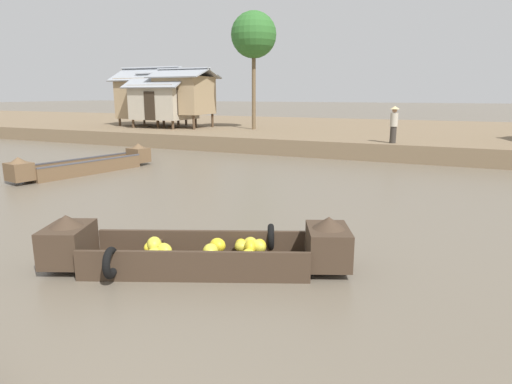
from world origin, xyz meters
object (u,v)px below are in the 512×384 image
(stilt_house_mid_left, at_px, (164,101))
(palm_tree_far, at_px, (254,35))
(stilt_house_mid_right, at_px, (185,94))
(vendor_person, at_px, (394,123))
(stilt_house_left, at_px, (152,97))
(banana_boat, at_px, (198,250))
(cargo_boat_upstream, at_px, (86,165))

(stilt_house_mid_left, distance_m, palm_tree_far, 7.35)
(stilt_house_mid_right, xyz_separation_m, vendor_person, (13.80, -4.08, -1.23))
(stilt_house_left, height_order, vendor_person, stilt_house_left)
(stilt_house_left, height_order, stilt_house_mid_left, stilt_house_left)
(stilt_house_left, bearing_deg, stilt_house_mid_right, -11.65)
(banana_boat, relative_size, cargo_boat_upstream, 0.90)
(stilt_house_left, bearing_deg, vendor_person, -15.59)
(palm_tree_far, bearing_deg, stilt_house_left, 179.31)
(stilt_house_mid_left, relative_size, palm_tree_far, 0.60)
(stilt_house_mid_right, height_order, palm_tree_far, palm_tree_far)
(cargo_boat_upstream, xyz_separation_m, palm_tree_far, (1.25, 12.81, 6.12))
(stilt_house_mid_right, height_order, vendor_person, stilt_house_mid_right)
(banana_boat, xyz_separation_m, cargo_boat_upstream, (-8.90, 6.30, -0.02))
(stilt_house_left, relative_size, palm_tree_far, 0.68)
(cargo_boat_upstream, distance_m, stilt_house_mid_left, 13.09)
(banana_boat, bearing_deg, cargo_boat_upstream, 144.70)
(stilt_house_left, height_order, stilt_house_mid_right, stilt_house_left)
(cargo_boat_upstream, xyz_separation_m, stilt_house_left, (-6.60, 12.91, 2.42))
(cargo_boat_upstream, height_order, stilt_house_mid_right, stilt_house_mid_right)
(banana_boat, height_order, stilt_house_mid_right, stilt_house_mid_right)
(stilt_house_mid_right, relative_size, palm_tree_far, 0.55)
(stilt_house_mid_left, xyz_separation_m, palm_tree_far, (6.16, 0.88, 3.91))
(vendor_person, bearing_deg, banana_boat, -95.53)
(cargo_boat_upstream, relative_size, stilt_house_mid_left, 1.37)
(banana_boat, xyz_separation_m, stilt_house_left, (-15.50, 19.21, 2.40))
(banana_boat, distance_m, palm_tree_far, 21.48)
(cargo_boat_upstream, distance_m, vendor_person, 13.24)
(cargo_boat_upstream, bearing_deg, banana_boat, -35.30)
(stilt_house_mid_left, bearing_deg, banana_boat, -52.87)
(banana_boat, relative_size, stilt_house_mid_left, 1.23)
(vendor_person, bearing_deg, stilt_house_mid_right, 163.54)
(cargo_boat_upstream, height_order, stilt_house_mid_left, stilt_house_mid_left)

